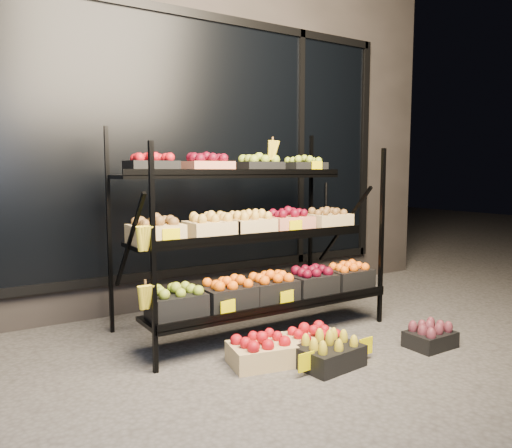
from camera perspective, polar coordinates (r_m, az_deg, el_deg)
ground at (r=3.78m, az=4.80°, el=-14.23°), size 24.00×24.00×0.00m
building at (r=5.83m, az=-10.85°, el=10.31°), size 6.00×2.08×3.50m
display_rack at (r=4.07m, az=-0.29°, el=-1.30°), size 2.18×1.02×1.69m
tag_floor_a at (r=3.33m, az=5.77°, el=-16.04°), size 0.13×0.01×0.12m
tag_floor_b at (r=3.65m, az=12.42°, el=-14.09°), size 0.13×0.01×0.12m
floor_crate_left at (r=3.49m, az=0.62°, el=-14.26°), size 0.48×0.39×0.21m
floor_crate_midleft at (r=3.50m, az=8.39°, el=-14.30°), size 0.45×0.35×0.21m
floor_crate_midright at (r=3.70m, az=6.52°, el=-13.18°), size 0.47×0.40×0.20m
floor_crate_right at (r=4.03m, az=19.29°, el=-11.98°), size 0.35×0.26×0.18m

